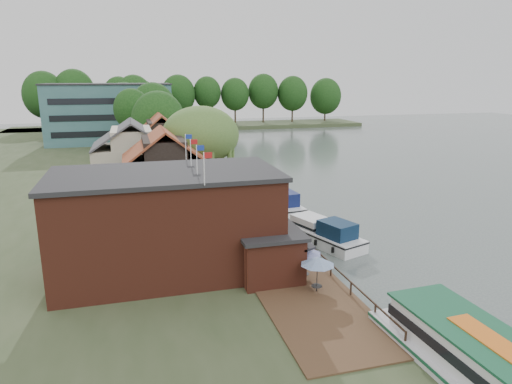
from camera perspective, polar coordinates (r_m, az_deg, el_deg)
ground at (r=39.33m, az=13.31°, el=-7.81°), size 260.00×260.00×0.00m
land_bank at (r=69.29m, az=-24.97°, el=1.19°), size 50.00×140.00×1.00m
quay_deck at (r=45.04m, az=-1.78°, el=-3.17°), size 6.00×50.00×0.10m
quay_rail at (r=46.05m, az=1.34°, el=-2.19°), size 0.20×49.00×1.00m
pub at (r=32.58m, az=-7.53°, el=-3.49°), size 20.00×11.00×7.30m
hotel_block at (r=102.15m, az=-17.81°, el=9.38°), size 25.40×12.40×12.30m
cottage_a at (r=46.82m, az=-11.35°, el=2.53°), size 8.60×7.60×8.50m
cottage_b at (r=56.56m, az=-15.16°, el=4.29°), size 9.60×8.60×8.50m
cottage_c at (r=65.58m, az=-11.75°, el=5.78°), size 7.60×7.60×8.50m
willow at (r=52.02m, az=-6.87°, el=4.93°), size 8.60×8.60×10.43m
umbrella_0 at (r=29.73m, az=7.65°, el=-10.14°), size 2.21×2.21×2.38m
umbrella_1 at (r=31.37m, az=6.09°, el=-8.75°), size 2.25×2.25×2.38m
umbrella_2 at (r=35.68m, az=3.21°, el=-5.81°), size 2.20×2.20×2.38m
umbrella_3 at (r=40.87m, az=0.53°, el=-3.17°), size 2.21×2.21×2.38m
umbrella_4 at (r=42.82m, az=0.88°, el=-2.36°), size 2.10×2.10×2.38m
cruiser_0 at (r=41.39m, az=8.26°, el=-4.67°), size 6.29×10.44×2.41m
cruiser_1 at (r=50.88m, az=2.49°, el=-0.85°), size 4.57×10.92×2.60m
cruiser_2 at (r=60.12m, az=-1.02°, el=1.43°), size 4.92×10.47×2.45m
tour_boat at (r=23.85m, az=28.40°, el=-20.21°), size 4.88×15.26×3.30m
swan at (r=28.04m, az=16.83°, el=-17.02°), size 0.44×0.44×0.44m
bank_tree_0 at (r=73.53m, az=-12.05°, el=7.83°), size 8.38×8.38×11.51m
bank_tree_1 at (r=83.74m, az=-15.15°, el=8.43°), size 6.29×6.29×11.65m
bank_tree_2 at (r=91.00m, az=-12.68°, el=9.30°), size 8.68×8.68×12.59m
bank_tree_3 at (r=109.51m, az=-16.00°, el=9.84°), size 7.49×7.49×12.50m
bank_tree_4 at (r=116.70m, az=-14.91°, el=10.54°), size 8.65×8.65×14.13m
bank_tree_5 at (r=127.19m, az=-12.16°, el=10.46°), size 8.93×8.93×11.93m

